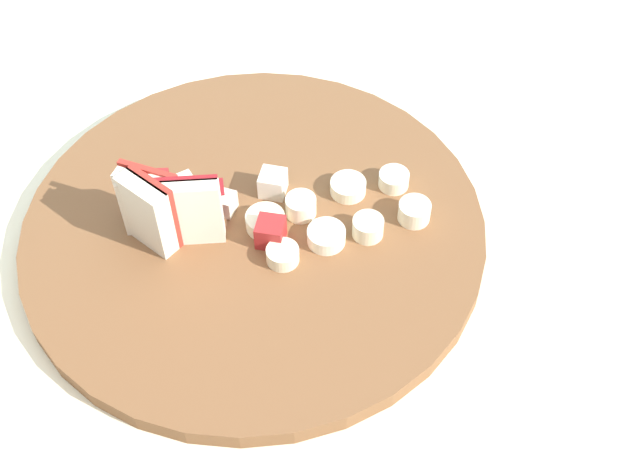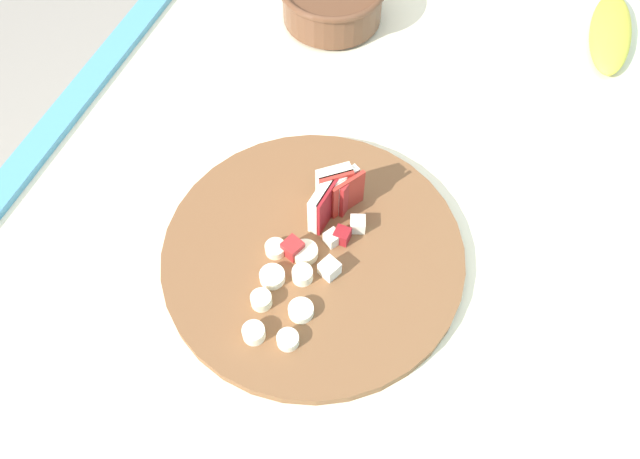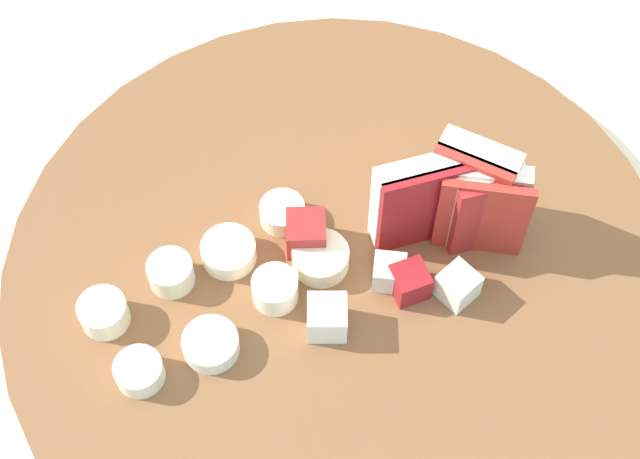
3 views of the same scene
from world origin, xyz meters
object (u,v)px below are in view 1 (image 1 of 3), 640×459
Objects in this scene: cutting_board at (254,228)px; banana_slice_rows at (336,216)px; apple_dice_pile at (239,201)px; apple_wedge_fan at (161,208)px.

banana_slice_rows is (0.06, -0.01, 0.01)m from cutting_board.
cutting_board is 0.02m from apple_dice_pile.
apple_dice_pile is at bearing 13.00° from apple_wedge_fan.
apple_dice_pile is 0.07m from banana_slice_rows.
apple_dice_pile reaches higher than cutting_board.
apple_dice_pile is (-0.01, 0.01, 0.02)m from cutting_board.
apple_wedge_fan is 0.13m from banana_slice_rows.
cutting_board is at bearing -1.53° from apple_wedge_fan.
apple_wedge_fan reaches higher than cutting_board.
banana_slice_rows is (0.12, -0.01, -0.02)m from apple_wedge_fan.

